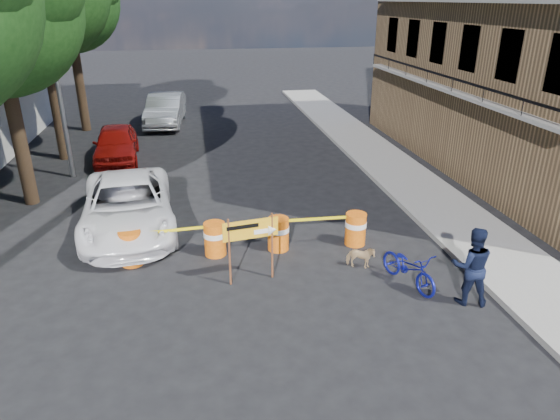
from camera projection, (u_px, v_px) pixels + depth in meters
name	position (u px, v px, depth m)	size (l,w,h in m)	color
ground	(268.00, 299.00, 11.20)	(120.00, 120.00, 0.00)	black
sidewalk_east	(416.00, 187.00, 17.59)	(2.40, 40.00, 0.15)	gray
streetlamp	(55.00, 56.00, 17.15)	(1.25, 0.18, 8.00)	gray
barrel_far_left	(131.00, 247.00, 12.50)	(0.58, 0.58, 0.90)	#CC530C
barrel_mid_left	(215.00, 238.00, 12.96)	(0.58, 0.58, 0.90)	#CC530C
barrel_mid_right	(278.00, 233.00, 13.24)	(0.58, 0.58, 0.90)	#CC530C
barrel_far_right	(356.00, 228.00, 13.52)	(0.58, 0.58, 0.90)	#CC530C
detour_sign	(257.00, 234.00, 11.48)	(1.30, 0.31, 1.69)	#592D19
pedestrian	(472.00, 266.00, 10.75)	(0.88, 0.68, 1.80)	black
bicycle	(411.00, 252.00, 11.41)	(0.61, 0.92, 1.76)	#121795
dog	(360.00, 257.00, 12.37)	(0.32, 0.71, 0.60)	tan
suv_white	(128.00, 206.00, 14.27)	(2.50, 5.42, 1.51)	white
sedan_red	(116.00, 143.00, 20.53)	(1.68, 4.18, 1.42)	maroon
sedan_silver	(165.00, 110.00, 26.29)	(1.71, 4.90, 1.61)	#ADB0B5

